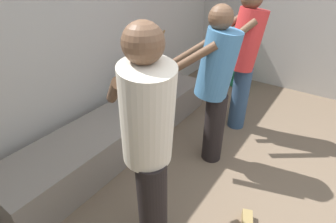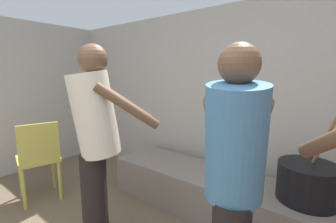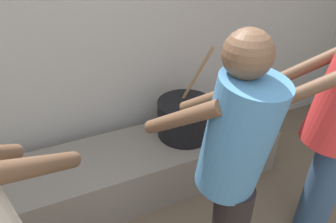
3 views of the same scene
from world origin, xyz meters
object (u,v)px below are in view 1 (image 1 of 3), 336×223
Objects in this scene: cooking_pot_main at (152,82)px; cook_in_cream_shirt at (148,141)px; bucket_green_plastic at (239,76)px; cook_in_red_shirt at (244,56)px; cook_in_blue_shirt at (215,82)px.

cooking_pot_main is 0.47× the size of cook_in_cream_shirt.
cook_in_cream_shirt is at bearing -142.11° from cooking_pot_main.
bucket_green_plastic is at bearing -16.05° from cooking_pot_main.
cook_in_cream_shirt reaches higher than bucket_green_plastic.
cooking_pot_main reaches higher than bucket_green_plastic.
cook_in_blue_shirt is at bearing -179.02° from cook_in_red_shirt.
cooking_pot_main is 0.47× the size of cook_in_red_shirt.
cook_in_blue_shirt is at bearing -103.97° from cooking_pot_main.
cooking_pot_main is 0.49× the size of cook_in_blue_shirt.
cooking_pot_main is at bearing 37.89° from cook_in_cream_shirt.
bucket_green_plastic is at bearing 19.40° from cook_in_red_shirt.
cook_in_red_shirt reaches higher than cook_in_cream_shirt.
bucket_green_plastic is at bearing 9.92° from cook_in_cream_shirt.
cooking_pot_main is at bearing 117.87° from cook_in_red_shirt.
bucket_green_plastic is at bearing 12.84° from cook_in_blue_shirt.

